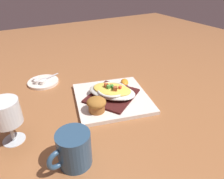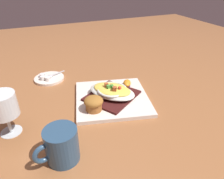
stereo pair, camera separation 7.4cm
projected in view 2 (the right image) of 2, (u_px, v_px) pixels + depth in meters
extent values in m
plane|color=#9A6038|center=(112.00, 100.00, 0.76)|extent=(2.60, 2.60, 0.00)
cube|color=white|center=(112.00, 98.00, 0.76)|extent=(0.32, 0.32, 0.01)
cube|color=#401615|center=(112.00, 96.00, 0.75)|extent=(0.22, 0.23, 0.01)
ellipsoid|color=silver|center=(112.00, 92.00, 0.74)|extent=(0.20, 0.19, 0.03)
torus|color=silver|center=(112.00, 89.00, 0.74)|extent=(0.16, 0.16, 0.01)
ellipsoid|color=#ECD051|center=(112.00, 89.00, 0.74)|extent=(0.16, 0.16, 0.02)
cube|color=#D74B30|center=(111.00, 86.00, 0.74)|extent=(0.01, 0.01, 0.01)
cube|color=green|center=(111.00, 86.00, 0.73)|extent=(0.01, 0.01, 0.01)
cube|color=#B7522A|center=(106.00, 85.00, 0.74)|extent=(0.01, 0.01, 0.01)
cube|color=#519C40|center=(109.00, 87.00, 0.72)|extent=(0.01, 0.01, 0.01)
cube|color=#D54632|center=(120.00, 88.00, 0.72)|extent=(0.01, 0.01, 0.01)
cube|color=#4F9D40|center=(112.00, 88.00, 0.72)|extent=(0.01, 0.01, 0.01)
cube|color=#AD5229|center=(113.00, 89.00, 0.71)|extent=(0.02, 0.02, 0.01)
cylinder|color=#A3612C|center=(94.00, 106.00, 0.68)|extent=(0.05, 0.05, 0.03)
ellipsoid|color=#9F672A|center=(94.00, 101.00, 0.67)|extent=(0.06, 0.06, 0.03)
ellipsoid|color=#4C0F23|center=(93.00, 99.00, 0.66)|extent=(0.02, 0.02, 0.01)
ellipsoid|color=#502A61|center=(126.00, 86.00, 0.82)|extent=(0.06, 0.05, 0.01)
ellipsoid|color=orange|center=(127.00, 83.00, 0.82)|extent=(0.06, 0.05, 0.02)
cylinder|color=#2C4C6C|center=(62.00, 145.00, 0.50)|extent=(0.08, 0.08, 0.09)
torus|color=#2C4C6C|center=(43.00, 154.00, 0.48)|extent=(0.03, 0.05, 0.05)
cylinder|color=#4C2D14|center=(63.00, 152.00, 0.51)|extent=(0.07, 0.07, 0.04)
cylinder|color=white|center=(11.00, 131.00, 0.61)|extent=(0.06, 0.06, 0.00)
cylinder|color=white|center=(9.00, 123.00, 0.59)|extent=(0.01, 0.01, 0.06)
cylinder|color=white|center=(3.00, 105.00, 0.56)|extent=(0.08, 0.08, 0.07)
cylinder|color=silver|center=(4.00, 110.00, 0.57)|extent=(0.07, 0.07, 0.03)
cylinder|color=white|center=(49.00, 78.00, 0.90)|extent=(0.13, 0.13, 0.01)
ellipsoid|color=silver|center=(49.00, 76.00, 0.89)|extent=(0.04, 0.04, 0.01)
cube|color=silver|center=(58.00, 73.00, 0.92)|extent=(0.03, 0.06, 0.00)
cylinder|color=white|center=(42.00, 75.00, 0.89)|extent=(0.02, 0.02, 0.02)
cylinder|color=white|center=(43.00, 78.00, 0.87)|extent=(0.02, 0.02, 0.02)
cylinder|color=white|center=(48.00, 79.00, 0.87)|extent=(0.02, 0.02, 0.02)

